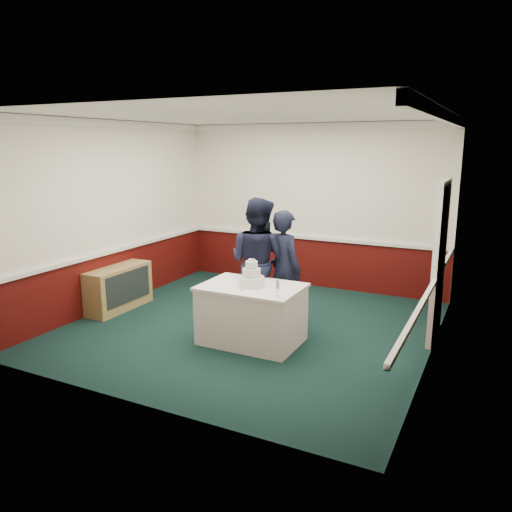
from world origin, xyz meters
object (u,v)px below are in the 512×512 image
at_px(sideboard, 119,288).
at_px(champagne_flute, 277,285).
at_px(cake_table, 252,313).
at_px(cake_knife, 242,289).
at_px(person_woman, 284,269).
at_px(wedding_cake, 252,278).
at_px(person_man, 258,262).

distance_m(sideboard, champagne_flute, 3.16).
distance_m(sideboard, cake_table, 2.57).
height_order(cake_knife, person_woman, person_woman).
distance_m(sideboard, cake_knife, 2.60).
height_order(wedding_cake, cake_knife, wedding_cake).
distance_m(champagne_flute, person_woman, 1.13).
distance_m(sideboard, person_woman, 2.78).
bearing_deg(sideboard, wedding_cake, -6.32).
xyz_separation_m(sideboard, cake_knife, (2.52, -0.48, 0.44)).
relative_size(cake_knife, person_woman, 0.13).
height_order(cake_table, champagne_flute, champagne_flute).
relative_size(sideboard, cake_table, 0.91).
bearing_deg(wedding_cake, sideboard, 173.68).
bearing_deg(person_man, sideboard, 18.63).
bearing_deg(cake_knife, person_woman, 68.45).
distance_m(cake_knife, person_woman, 1.00).
relative_size(sideboard, person_man, 0.64).
bearing_deg(person_woman, wedding_cake, 106.52).
bearing_deg(champagne_flute, sideboard, 169.55).
xyz_separation_m(champagne_flute, person_woman, (-0.37, 1.07, -0.07)).
bearing_deg(wedding_cake, cake_knife, -98.53).
distance_m(wedding_cake, cake_knife, 0.23).
bearing_deg(person_man, cake_table, 118.91).
bearing_deg(wedding_cake, champagne_flute, -29.25).
xyz_separation_m(wedding_cake, person_man, (-0.24, 0.67, 0.04)).
bearing_deg(person_woman, sideboard, 36.58).
bearing_deg(champagne_flute, cake_table, 150.75).
xyz_separation_m(cake_table, champagne_flute, (0.50, -0.28, 0.53)).
distance_m(cake_table, champagne_flute, 0.78).
relative_size(sideboard, champagne_flute, 5.85).
xyz_separation_m(cake_table, wedding_cake, (0.00, 0.00, 0.50)).
height_order(cake_table, person_man, person_man).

